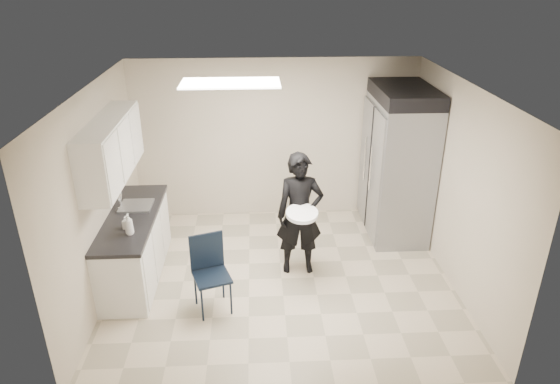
{
  "coord_description": "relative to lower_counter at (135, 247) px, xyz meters",
  "views": [
    {
      "loc": [
        -0.32,
        -5.64,
        3.88
      ],
      "look_at": [
        -0.01,
        0.2,
        1.2
      ],
      "focal_mm": 32.0,
      "sensor_mm": 36.0,
      "label": 1
    }
  ],
  "objects": [
    {
      "name": "left_wall",
      "position": [
        -0.3,
        -0.2,
        0.87
      ],
      "size": [
        0.0,
        4.0,
        4.0
      ],
      "primitive_type": "plane",
      "rotation": [
        1.57,
        0.0,
        1.57
      ],
      "color": "#BDB09C",
      "rests_on": "floor"
    },
    {
      "name": "bucket_lid",
      "position": [
        2.21,
        -0.23,
        0.56
      ],
      "size": [
        0.42,
        0.42,
        0.05
      ],
      "primitive_type": "cylinder",
      "rotation": [
        0.0,
        0.0,
        0.02
      ],
      "color": "white",
      "rests_on": "man_tuxedo"
    },
    {
      "name": "sink",
      "position": [
        0.02,
        0.25,
        0.44
      ],
      "size": [
        0.42,
        0.4,
        0.14
      ],
      "primitive_type": "cube",
      "color": "gray",
      "rests_on": "countertop"
    },
    {
      "name": "right_wall",
      "position": [
        4.2,
        -0.2,
        0.87
      ],
      "size": [
        0.0,
        4.0,
        4.0
      ],
      "primitive_type": "plane",
      "rotation": [
        1.57,
        0.0,
        -1.57
      ],
      "color": "#BDB09C",
      "rests_on": "floor"
    },
    {
      "name": "ceiling",
      "position": [
        1.95,
        -0.2,
        2.17
      ],
      "size": [
        4.5,
        4.5,
        0.0
      ],
      "primitive_type": "plane",
      "rotation": [
        3.14,
        0.0,
        0.0
      ],
      "color": "silver",
      "rests_on": "back_wall"
    },
    {
      "name": "towel_dispenser",
      "position": [
        -0.19,
        1.15,
        1.19
      ],
      "size": [
        0.22,
        0.3,
        0.35
      ],
      "primitive_type": "cube",
      "color": "black",
      "rests_on": "left_wall"
    },
    {
      "name": "lower_counter",
      "position": [
        0.0,
        0.0,
        0.0
      ],
      "size": [
        0.6,
        1.9,
        0.86
      ],
      "primitive_type": "cube",
      "color": "silver",
      "rests_on": "floor"
    },
    {
      "name": "commercial_fridge",
      "position": [
        3.78,
        1.07,
        0.62
      ],
      "size": [
        0.8,
        1.35,
        2.1
      ],
      "primitive_type": "cube",
      "color": "gray",
      "rests_on": "floor"
    },
    {
      "name": "countertop",
      "position": [
        0.0,
        0.0,
        0.46
      ],
      "size": [
        0.64,
        1.95,
        0.05
      ],
      "primitive_type": "cube",
      "color": "black",
      "rests_on": "lower_counter"
    },
    {
      "name": "folding_chair",
      "position": [
        1.08,
        -0.81,
        0.04
      ],
      "size": [
        0.52,
        0.52,
        0.93
      ],
      "primitive_type": "cube",
      "rotation": [
        0.0,
        0.0,
        0.33
      ],
      "color": "black",
      "rests_on": "floor"
    },
    {
      "name": "ceiling_panel",
      "position": [
        1.35,
        0.2,
        2.14
      ],
      "size": [
        1.2,
        0.6,
        0.02
      ],
      "primitive_type": "cube",
      "color": "white",
      "rests_on": "ceiling"
    },
    {
      "name": "upper_cabinets",
      "position": [
        -0.13,
        0.0,
        1.4
      ],
      "size": [
        0.35,
        1.8,
        0.75
      ],
      "primitive_type": "cube",
      "color": "silver",
      "rests_on": "left_wall"
    },
    {
      "name": "notice_sticker_left",
      "position": [
        -0.29,
        -0.1,
        0.79
      ],
      "size": [
        0.0,
        0.12,
        0.07
      ],
      "primitive_type": "cube",
      "color": "yellow",
      "rests_on": "left_wall"
    },
    {
      "name": "notice_sticker_right",
      "position": [
        -0.29,
        0.1,
        0.75
      ],
      "size": [
        0.0,
        0.12,
        0.07
      ],
      "primitive_type": "cube",
      "color": "yellow",
      "rests_on": "left_wall"
    },
    {
      "name": "fridge_compressor",
      "position": [
        3.78,
        1.07,
        1.77
      ],
      "size": [
        0.8,
        1.35,
        0.2
      ],
      "primitive_type": "cube",
      "color": "black",
      "rests_on": "commercial_fridge"
    },
    {
      "name": "soap_bottle_a",
      "position": [
        0.1,
        -0.49,
        0.62
      ],
      "size": [
        0.11,
        0.11,
        0.27
      ],
      "primitive_type": "imported",
      "rotation": [
        0.0,
        0.0,
        0.06
      ],
      "color": "white",
      "rests_on": "countertop"
    },
    {
      "name": "floor",
      "position": [
        1.95,
        -0.2,
        -0.43
      ],
      "size": [
        4.5,
        4.5,
        0.0
      ],
      "primitive_type": "plane",
      "color": "#C1B298",
      "rests_on": "ground"
    },
    {
      "name": "soap_bottle_b",
      "position": [
        0.03,
        -0.35,
        0.56
      ],
      "size": [
        0.09,
        0.09,
        0.17
      ],
      "primitive_type": "imported",
      "rotation": [
        0.0,
        0.0,
        -0.25
      ],
      "color": "silver",
      "rests_on": "countertop"
    },
    {
      "name": "back_wall",
      "position": [
        1.95,
        1.8,
        0.87
      ],
      "size": [
        4.5,
        0.0,
        4.5
      ],
      "primitive_type": "plane",
      "rotation": [
        1.57,
        0.0,
        0.0
      ],
      "color": "#BDB09C",
      "rests_on": "floor"
    },
    {
      "name": "man_tuxedo",
      "position": [
        2.2,
        0.02,
        0.42
      ],
      "size": [
        0.63,
        0.43,
        1.7
      ],
      "primitive_type": "imported",
      "rotation": [
        0.0,
        0.0,
        0.02
      ],
      "color": "black",
      "rests_on": "floor"
    },
    {
      "name": "faucet",
      "position": [
        -0.18,
        0.25,
        0.59
      ],
      "size": [
        0.02,
        0.02,
        0.24
      ],
      "primitive_type": "cylinder",
      "color": "silver",
      "rests_on": "countertop"
    }
  ]
}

